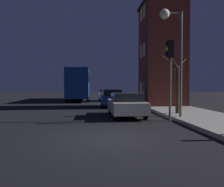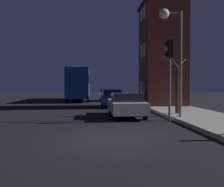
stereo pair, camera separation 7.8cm
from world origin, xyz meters
name	(u,v)px [view 2 (the right image)]	position (x,y,z in m)	size (l,w,h in m)	color
ground_plane	(108,138)	(0.00, 0.00, 0.00)	(120.00, 120.00, 0.00)	black
brick_building	(162,54)	(5.55, 12.72, 4.62)	(3.62, 4.23, 8.84)	brown
streetlamp	(171,35)	(3.60, 4.23, 4.49)	(1.23, 0.53, 5.66)	#4C4C4C
traffic_light	(169,63)	(3.33, 3.71, 2.97)	(0.43, 0.24, 4.13)	#4C4C4C
bare_tree	(176,83)	(4.46, 5.89, 1.98)	(1.65, 0.82, 3.87)	#382819
bus	(79,82)	(-2.11, 22.48, 2.29)	(2.49, 10.96, 3.87)	#194793
car_near_lane	(126,104)	(1.44, 5.92, 0.73)	(1.87, 4.59, 1.39)	beige
car_mid_lane	(112,98)	(1.14, 12.69, 0.77)	(1.73, 3.89, 1.50)	navy
car_far_lane	(107,95)	(1.24, 21.06, 0.77)	(1.81, 4.58, 1.43)	#B7BABF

